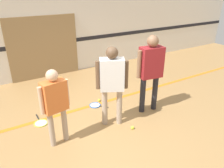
# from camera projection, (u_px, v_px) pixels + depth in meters

# --- Properties ---
(ground_plane) EXTENTS (16.00, 16.00, 0.00)m
(ground_plane) POSITION_uv_depth(u_px,v_px,m) (106.00, 125.00, 4.48)
(ground_plane) COLOR #A87F4C
(wall_back) EXTENTS (16.00, 0.07, 3.20)m
(wall_back) POSITION_uv_depth(u_px,v_px,m) (50.00, 23.00, 6.38)
(wall_back) COLOR silver
(wall_back) RESTS_ON ground_plane
(wall_panel) EXTENTS (2.05, 0.05, 1.84)m
(wall_panel) POSITION_uv_depth(u_px,v_px,m) (44.00, 48.00, 6.47)
(wall_panel) COLOR #93754C
(wall_panel) RESTS_ON ground_plane
(floor_stripe) EXTENTS (14.40, 0.10, 0.01)m
(floor_stripe) POSITION_uv_depth(u_px,v_px,m) (88.00, 106.00, 5.15)
(floor_stripe) COLOR orange
(floor_stripe) RESTS_ON ground_plane
(person_instructor) EXTENTS (0.56, 0.43, 1.62)m
(person_instructor) POSITION_uv_depth(u_px,v_px,m) (112.00, 79.00, 4.13)
(person_instructor) COLOR tan
(person_instructor) RESTS_ON ground_plane
(person_student_left) EXTENTS (0.53, 0.28, 1.42)m
(person_student_left) POSITION_uv_depth(u_px,v_px,m) (55.00, 100.00, 3.64)
(person_student_left) COLOR tan
(person_student_left) RESTS_ON ground_plane
(person_student_right) EXTENTS (0.65, 0.33, 1.72)m
(person_student_right) POSITION_uv_depth(u_px,v_px,m) (151.00, 66.00, 4.58)
(person_student_right) COLOR #232328
(person_student_right) RESTS_ON ground_plane
(racket_spare_on_floor) EXTENTS (0.42, 0.46, 0.03)m
(racket_spare_on_floor) POSITION_uv_depth(u_px,v_px,m) (96.00, 105.00, 5.19)
(racket_spare_on_floor) COLOR blue
(racket_spare_on_floor) RESTS_ON ground_plane
(racket_second_spare) EXTENTS (0.29, 0.52, 0.03)m
(racket_second_spare) POSITION_uv_depth(u_px,v_px,m) (41.00, 123.00, 4.54)
(racket_second_spare) COLOR #C6D838
(racket_second_spare) RESTS_ON ground_plane
(tennis_ball_near_instructor) EXTENTS (0.07, 0.07, 0.07)m
(tennis_ball_near_instructor) POSITION_uv_depth(u_px,v_px,m) (132.00, 128.00, 4.34)
(tennis_ball_near_instructor) COLOR #CCE038
(tennis_ball_near_instructor) RESTS_ON ground_plane
(tennis_ball_by_spare_racket) EXTENTS (0.07, 0.07, 0.07)m
(tennis_ball_by_spare_racket) POSITION_uv_depth(u_px,v_px,m) (99.00, 100.00, 5.37)
(tennis_ball_by_spare_racket) COLOR #CCE038
(tennis_ball_by_spare_racket) RESTS_ON ground_plane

